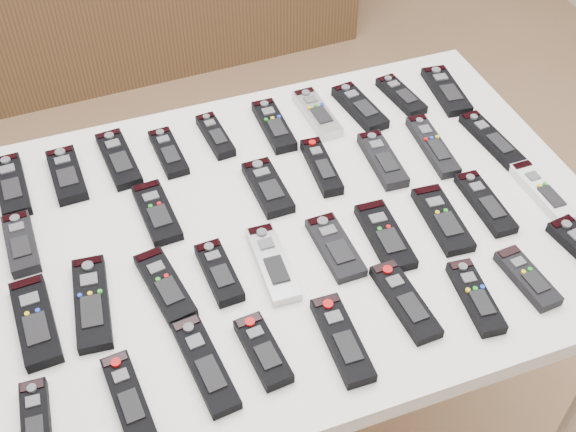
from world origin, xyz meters
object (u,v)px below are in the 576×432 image
object	(u,v)px
remote_15	(432,146)
remote_14	(382,160)
remote_1	(67,175)
remote_34	(527,278)
remote_28	(128,398)
remote_30	(263,351)
remote_10	(21,244)
remote_26	(543,192)
remote_32	(405,301)
remote_11	(157,212)
remote_13	(321,167)
remote_6	(317,114)
remote_17	(35,322)
remote_22	(335,247)
remote_19	(165,286)
remote_8	(401,95)
remote_23	(385,236)
remote_2	(119,159)
remote_29	(205,365)
remote_31	(342,339)
remote_12	(268,187)
remote_3	(168,152)
remote_0	(12,186)
remote_5	(274,126)
remote_9	(446,90)
remote_24	(442,219)
remote_20	(219,272)
table	(288,243)
remote_27	(36,423)
remote_4	(215,136)
remote_21	(273,263)

from	to	relation	value
remote_15	remote_14	bearing A→B (deg)	-173.33
remote_1	remote_34	distance (m)	0.95
remote_28	remote_30	xyz separation A→B (m)	(0.23, 0.01, 0.00)
remote_10	remote_26	distance (m)	1.05
remote_1	remote_32	world-z (taller)	remote_1
remote_11	remote_13	xyz separation A→B (m)	(0.36, 0.01, 0.00)
remote_6	remote_15	bearing A→B (deg)	-46.93
remote_17	remote_28	distance (m)	0.24
remote_17	remote_22	xyz separation A→B (m)	(0.56, -0.02, -0.00)
remote_19	remote_28	xyz separation A→B (m)	(-0.11, -0.21, 0.00)
remote_8	remote_14	world-z (taller)	remote_14
remote_23	remote_28	size ratio (longest dim) A/B	1.05
remote_2	remote_29	distance (m)	0.57
remote_17	remote_31	xyz separation A→B (m)	(0.49, -0.22, -0.00)
remote_12	remote_3	bearing A→B (deg)	130.94
remote_0	remote_29	size ratio (longest dim) A/B	0.93
remote_5	remote_22	bearing A→B (deg)	-91.37
remote_11	remote_17	bearing A→B (deg)	-147.06
remote_9	remote_32	xyz separation A→B (m)	(-0.38, -0.54, 0.00)
remote_9	remote_24	distance (m)	0.44
remote_30	remote_34	distance (m)	0.51
remote_5	remote_11	size ratio (longest dim) A/B	1.04
remote_1	remote_6	world-z (taller)	same
remote_20	remote_26	world-z (taller)	remote_20
table	remote_27	distance (m)	0.59
remote_34	remote_10	bearing A→B (deg)	150.51
remote_30	remote_32	world-z (taller)	remote_30
remote_3	remote_24	world-z (taller)	remote_24
remote_13	remote_4	bearing A→B (deg)	139.16
remote_6	remote_31	bearing A→B (deg)	-110.20
remote_1	remote_34	size ratio (longest dim) A/B	1.13
remote_27	remote_13	bearing A→B (deg)	34.98
remote_12	remote_34	size ratio (longest dim) A/B	1.12
remote_9	remote_28	bearing A→B (deg)	-141.22
remote_4	remote_15	bearing A→B (deg)	-28.65
remote_12	table	bearing A→B (deg)	-87.00
remote_5	remote_15	xyz separation A→B (m)	(0.31, -0.19, -0.00)
remote_29	remote_11	bearing A→B (deg)	83.09
remote_19	remote_32	world-z (taller)	same
remote_23	remote_34	xyz separation A→B (m)	(0.20, -0.19, -0.00)
remote_1	remote_29	xyz separation A→B (m)	(0.15, -0.55, -0.00)
remote_12	remote_30	bearing A→B (deg)	-111.67
remote_14	remote_28	bearing A→B (deg)	-145.55
remote_0	remote_11	size ratio (longest dim) A/B	1.07
remote_11	remote_4	bearing A→B (deg)	43.67
remote_12	remote_21	xyz separation A→B (m)	(-0.06, -0.20, -0.00)
remote_26	remote_20	bearing A→B (deg)	177.39
remote_3	remote_8	xyz separation A→B (m)	(0.57, 0.01, 0.00)
remote_34	remote_23	bearing A→B (deg)	132.86
remote_5	remote_21	bearing A→B (deg)	-109.29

